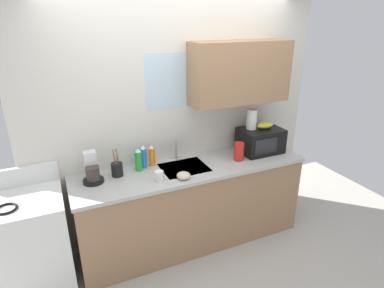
{
  "coord_description": "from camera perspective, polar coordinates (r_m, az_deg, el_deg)",
  "views": [
    {
      "loc": [
        -1.22,
        -2.68,
        2.33
      ],
      "look_at": [
        0.0,
        0.0,
        1.15
      ],
      "focal_mm": 30.1,
      "sensor_mm": 36.0,
      "label": 1
    }
  ],
  "objects": [
    {
      "name": "kitchen_wall_assembly",
      "position": [
        3.41,
        -0.21,
        5.43
      ],
      "size": [
        3.16,
        0.42,
        2.5
      ],
      "color": "silver",
      "rests_on": "ground"
    },
    {
      "name": "counter_unit",
      "position": [
        3.49,
        -0.02,
        -10.61
      ],
      "size": [
        2.39,
        0.63,
        0.9
      ],
      "color": "#9E7551",
      "rests_on": "ground"
    },
    {
      "name": "sink_faucet",
      "position": [
        3.4,
        -2.85,
        -0.98
      ],
      "size": [
        0.03,
        0.03,
        0.23
      ],
      "primitive_type": "cylinder",
      "color": "#B2B5BA",
      "rests_on": "counter_unit"
    },
    {
      "name": "stove_range",
      "position": [
        3.29,
        -26.3,
        -15.47
      ],
      "size": [
        0.6,
        0.6,
        1.08
      ],
      "color": "white",
      "rests_on": "ground"
    },
    {
      "name": "microwave",
      "position": [
        3.67,
        12.01,
        0.64
      ],
      "size": [
        0.46,
        0.35,
        0.27
      ],
      "color": "black",
      "rests_on": "counter_unit"
    },
    {
      "name": "banana_bunch",
      "position": [
        3.64,
        12.85,
        3.27
      ],
      "size": [
        0.2,
        0.11,
        0.07
      ],
      "primitive_type": "ellipsoid",
      "color": "gold",
      "rests_on": "microwave"
    },
    {
      "name": "paper_towel_roll",
      "position": [
        3.57,
        10.54,
        4.35
      ],
      "size": [
        0.11,
        0.11,
        0.22
      ],
      "primitive_type": "cylinder",
      "color": "white",
      "rests_on": "microwave"
    },
    {
      "name": "coffee_maker",
      "position": [
        3.1,
        -17.31,
        -4.54
      ],
      "size": [
        0.19,
        0.21,
        0.28
      ],
      "color": "black",
      "rests_on": "counter_unit"
    },
    {
      "name": "dish_soap_bottle_orange",
      "position": [
        3.28,
        -7.12,
        -2.12
      ],
      "size": [
        0.06,
        0.06,
        0.23
      ],
      "color": "orange",
      "rests_on": "counter_unit"
    },
    {
      "name": "dish_soap_bottle_blue",
      "position": [
        3.26,
        -8.61,
        -2.28
      ],
      "size": [
        0.07,
        0.07,
        0.24
      ],
      "color": "blue",
      "rests_on": "counter_unit"
    },
    {
      "name": "dish_soap_bottle_green",
      "position": [
        3.2,
        -9.46,
        -2.84
      ],
      "size": [
        0.07,
        0.07,
        0.23
      ],
      "color": "green",
      "rests_on": "counter_unit"
    },
    {
      "name": "cereal_canister",
      "position": [
        3.42,
        8.31,
        -1.32
      ],
      "size": [
        0.1,
        0.1,
        0.19
      ],
      "primitive_type": "cylinder",
      "color": "red",
      "rests_on": "counter_unit"
    },
    {
      "name": "mug_white",
      "position": [
        3.01,
        -5.83,
        -5.65
      ],
      "size": [
        0.08,
        0.08,
        0.09
      ],
      "primitive_type": "cylinder",
      "color": "white",
      "rests_on": "counter_unit"
    },
    {
      "name": "utensil_crock",
      "position": [
        3.15,
        -13.14,
        -4.33
      ],
      "size": [
        0.11,
        0.11,
        0.28
      ],
      "color": "black",
      "rests_on": "counter_unit"
    },
    {
      "name": "small_bowl",
      "position": [
        3.03,
        -1.5,
        -5.62
      ],
      "size": [
        0.13,
        0.13,
        0.06
      ],
      "primitive_type": "ellipsoid",
      "color": "beige",
      "rests_on": "counter_unit"
    }
  ]
}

